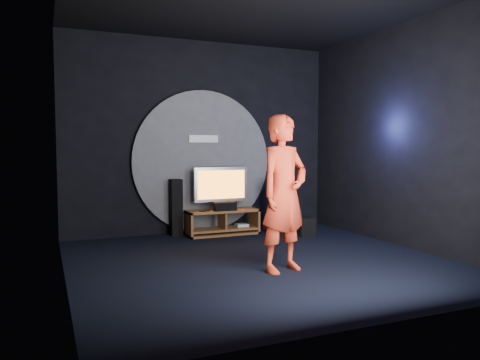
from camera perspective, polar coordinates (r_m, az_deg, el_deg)
name	(u,v)px	position (r m, az deg, el deg)	size (l,w,h in m)	color
floor	(259,261)	(6.53, 2.35, -9.87)	(5.00, 5.00, 0.00)	black
back_wall	(202,137)	(8.67, -4.70, 5.21)	(5.00, 0.04, 3.50)	black
front_wall	(384,126)	(4.22, 17.12, 6.34)	(5.00, 0.04, 3.50)	black
left_wall	(62,131)	(5.74, -20.93, 5.59)	(0.04, 5.00, 3.50)	black
right_wall	(405,135)	(7.74, 19.45, 5.14)	(0.04, 5.00, 3.50)	black
ceiling	(260,1)	(6.63, 2.44, 21.02)	(5.00, 5.00, 0.01)	black
wall_disc_panel	(203,162)	(8.62, -4.57, 2.24)	(2.60, 0.11, 2.60)	#515156
media_console	(223,224)	(8.43, -2.13, -5.35)	(1.30, 0.45, 0.45)	#9A622F
tv	(221,186)	(8.41, -2.35, -0.78)	(1.00, 0.22, 0.76)	#A3A3AA
center_speaker	(225,206)	(8.26, -1.85, -3.23)	(0.40, 0.15, 0.15)	black
remote	(205,211)	(8.16, -4.30, -3.79)	(0.18, 0.05, 0.02)	black
tower_speaker_left	(176,207)	(8.37, -7.82, -3.34)	(0.20, 0.22, 1.00)	black
tower_speaker_right	(275,206)	(8.50, 4.31, -3.19)	(0.20, 0.22, 1.00)	black
subwoofer	(305,226)	(8.42, 7.90, -5.63)	(0.29, 0.29, 0.32)	black
player	(284,193)	(5.89, 5.39, -1.65)	(0.72, 0.47, 1.97)	red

